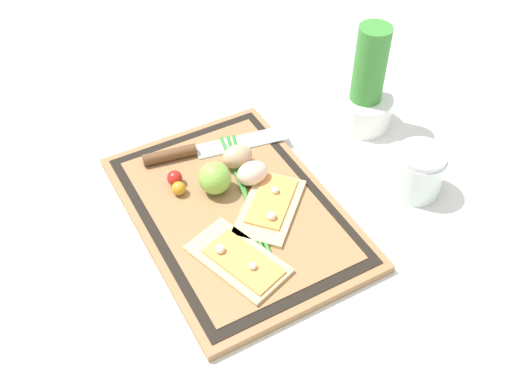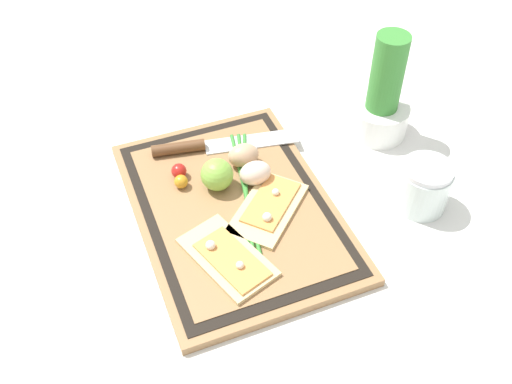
% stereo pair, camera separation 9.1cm
% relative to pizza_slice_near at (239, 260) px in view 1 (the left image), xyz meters
% --- Properties ---
extents(ground_plane, '(6.00, 6.00, 0.00)m').
position_rel_pizza_slice_near_xyz_m(ground_plane, '(-0.11, 0.05, -0.02)').
color(ground_plane, silver).
extents(cutting_board, '(0.47, 0.33, 0.02)m').
position_rel_pizza_slice_near_xyz_m(cutting_board, '(-0.11, 0.05, -0.02)').
color(cutting_board, '#997047').
rests_on(cutting_board, ground_plane).
extents(pizza_slice_near, '(0.18, 0.13, 0.02)m').
position_rel_pizza_slice_near_xyz_m(pizza_slice_near, '(0.00, 0.00, 0.00)').
color(pizza_slice_near, '#DBBC7F').
rests_on(pizza_slice_near, cutting_board).
extents(pizza_slice_far, '(0.17, 0.18, 0.02)m').
position_rel_pizza_slice_near_xyz_m(pizza_slice_far, '(-0.08, 0.10, 0.00)').
color(pizza_slice_far, '#DBBC7F').
rests_on(pizza_slice_far, cutting_board).
extents(knife, '(0.08, 0.28, 0.02)m').
position_rel_pizza_slice_near_xyz_m(knife, '(-0.27, 0.04, 0.00)').
color(knife, silver).
rests_on(knife, cutting_board).
extents(egg_brown, '(0.04, 0.06, 0.04)m').
position_rel_pizza_slice_near_xyz_m(egg_brown, '(-0.20, 0.10, 0.02)').
color(egg_brown, tan).
rests_on(egg_brown, cutting_board).
extents(egg_pink, '(0.04, 0.06, 0.04)m').
position_rel_pizza_slice_near_xyz_m(egg_pink, '(-0.15, 0.11, 0.02)').
color(egg_pink, beige).
rests_on(egg_pink, cutting_board).
extents(lime, '(0.06, 0.06, 0.06)m').
position_rel_pizza_slice_near_xyz_m(lime, '(-0.16, 0.04, 0.02)').
color(lime, '#7FB742').
rests_on(lime, cutting_board).
extents(cherry_tomato_red, '(0.03, 0.03, 0.03)m').
position_rel_pizza_slice_near_xyz_m(cherry_tomato_red, '(-0.21, -0.02, 0.01)').
color(cherry_tomato_red, red).
rests_on(cherry_tomato_red, cutting_board).
extents(cherry_tomato_yellow, '(0.02, 0.02, 0.02)m').
position_rel_pizza_slice_near_xyz_m(cherry_tomato_yellow, '(-0.19, -0.02, 0.01)').
color(cherry_tomato_yellow, orange).
rests_on(cherry_tomato_yellow, cutting_board).
extents(scallion_bunch, '(0.33, 0.12, 0.01)m').
position_rel_pizza_slice_near_xyz_m(scallion_bunch, '(-0.12, 0.08, -0.00)').
color(scallion_bunch, '#388433').
rests_on(scallion_bunch, cutting_board).
extents(herb_pot, '(0.11, 0.11, 0.22)m').
position_rel_pizza_slice_near_xyz_m(herb_pot, '(-0.21, 0.39, 0.05)').
color(herb_pot, white).
rests_on(herb_pot, ground_plane).
extents(sauce_jar, '(0.09, 0.09, 0.09)m').
position_rel_pizza_slice_near_xyz_m(sauce_jar, '(-0.01, 0.36, 0.01)').
color(sauce_jar, silver).
rests_on(sauce_jar, ground_plane).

